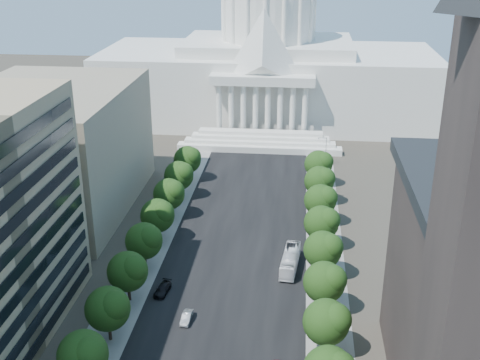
% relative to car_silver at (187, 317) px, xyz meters
% --- Properties ---
extents(road_asphalt, '(30.00, 260.00, 0.01)m').
position_rel_car_silver_xyz_m(road_asphalt, '(6.08, 35.50, -0.75)').
color(road_asphalt, black).
rests_on(road_asphalt, ground).
extents(sidewalk_left, '(8.00, 260.00, 0.02)m').
position_rel_car_silver_xyz_m(sidewalk_left, '(-12.92, 35.50, -0.75)').
color(sidewalk_left, gray).
rests_on(sidewalk_left, ground).
extents(sidewalk_right, '(8.00, 260.00, 0.02)m').
position_rel_car_silver_xyz_m(sidewalk_right, '(25.08, 35.50, -0.75)').
color(sidewalk_right, gray).
rests_on(sidewalk_right, ground).
extents(capitol, '(120.00, 56.00, 73.00)m').
position_rel_car_silver_xyz_m(capitol, '(6.08, 130.40, 19.26)').
color(capitol, white).
rests_on(capitol, ground).
extents(office_block_left_far, '(38.00, 52.00, 30.00)m').
position_rel_car_silver_xyz_m(office_block_left_far, '(-41.92, 45.50, 14.25)').
color(office_block_left_far, gray).
rests_on(office_block_left_far, ground).
extents(tree_l_c, '(7.79, 7.60, 9.97)m').
position_rel_car_silver_xyz_m(tree_l_c, '(-11.58, -18.69, 5.70)').
color(tree_l_c, '#33261C').
rests_on(tree_l_c, ground).
extents(tree_l_d, '(7.79, 7.60, 9.97)m').
position_rel_car_silver_xyz_m(tree_l_d, '(-11.58, -6.69, 5.70)').
color(tree_l_d, '#33261C').
rests_on(tree_l_d, ground).
extents(tree_l_e, '(7.79, 7.60, 9.97)m').
position_rel_car_silver_xyz_m(tree_l_e, '(-11.58, 5.31, 5.70)').
color(tree_l_e, '#33261C').
rests_on(tree_l_e, ground).
extents(tree_l_f, '(7.79, 7.60, 9.97)m').
position_rel_car_silver_xyz_m(tree_l_f, '(-11.58, 17.31, 5.70)').
color(tree_l_f, '#33261C').
rests_on(tree_l_f, ground).
extents(tree_l_g, '(7.79, 7.60, 9.97)m').
position_rel_car_silver_xyz_m(tree_l_g, '(-11.58, 29.31, 5.70)').
color(tree_l_g, '#33261C').
rests_on(tree_l_g, ground).
extents(tree_l_h, '(7.79, 7.60, 9.97)m').
position_rel_car_silver_xyz_m(tree_l_h, '(-11.58, 41.31, 5.70)').
color(tree_l_h, '#33261C').
rests_on(tree_l_h, ground).
extents(tree_l_i, '(7.79, 7.60, 9.97)m').
position_rel_car_silver_xyz_m(tree_l_i, '(-11.58, 53.31, 5.70)').
color(tree_l_i, '#33261C').
rests_on(tree_l_i, ground).
extents(tree_l_j, '(7.79, 7.60, 9.97)m').
position_rel_car_silver_xyz_m(tree_l_j, '(-11.58, 65.31, 5.70)').
color(tree_l_j, '#33261C').
rests_on(tree_l_j, ground).
extents(tree_r_d, '(7.79, 7.60, 9.97)m').
position_rel_car_silver_xyz_m(tree_r_d, '(24.42, -6.69, 5.70)').
color(tree_r_d, '#33261C').
rests_on(tree_r_d, ground).
extents(tree_r_e, '(7.79, 7.60, 9.97)m').
position_rel_car_silver_xyz_m(tree_r_e, '(24.42, 5.31, 5.70)').
color(tree_r_e, '#33261C').
rests_on(tree_r_e, ground).
extents(tree_r_f, '(7.79, 7.60, 9.97)m').
position_rel_car_silver_xyz_m(tree_r_f, '(24.42, 17.31, 5.70)').
color(tree_r_f, '#33261C').
rests_on(tree_r_f, ground).
extents(tree_r_g, '(7.79, 7.60, 9.97)m').
position_rel_car_silver_xyz_m(tree_r_g, '(24.42, 29.31, 5.70)').
color(tree_r_g, '#33261C').
rests_on(tree_r_g, ground).
extents(tree_r_h, '(7.79, 7.60, 9.97)m').
position_rel_car_silver_xyz_m(tree_r_h, '(24.42, 41.31, 5.70)').
color(tree_r_h, '#33261C').
rests_on(tree_r_h, ground).
extents(tree_r_i, '(7.79, 7.60, 9.97)m').
position_rel_car_silver_xyz_m(tree_r_i, '(24.42, 53.31, 5.70)').
color(tree_r_i, '#33261C').
rests_on(tree_r_i, ground).
extents(tree_r_j, '(7.79, 7.60, 9.97)m').
position_rel_car_silver_xyz_m(tree_r_j, '(24.42, 65.31, 5.70)').
color(tree_r_j, '#33261C').
rests_on(tree_r_j, ground).
extents(streetlight_c, '(2.61, 0.44, 9.00)m').
position_rel_car_silver_xyz_m(streetlight_c, '(25.98, 5.50, 5.07)').
color(streetlight_c, gray).
rests_on(streetlight_c, ground).
extents(streetlight_d, '(2.61, 0.44, 9.00)m').
position_rel_car_silver_xyz_m(streetlight_d, '(25.98, 30.50, 5.07)').
color(streetlight_d, gray).
rests_on(streetlight_d, ground).
extents(streetlight_e, '(2.61, 0.44, 9.00)m').
position_rel_car_silver_xyz_m(streetlight_e, '(25.98, 55.50, 5.07)').
color(streetlight_e, gray).
rests_on(streetlight_e, ground).
extents(streetlight_f, '(2.61, 0.44, 9.00)m').
position_rel_car_silver_xyz_m(streetlight_f, '(25.98, 80.50, 5.07)').
color(streetlight_f, gray).
rests_on(streetlight_f, ground).
extents(car_silver, '(1.81, 4.63, 1.50)m').
position_rel_car_silver_xyz_m(car_silver, '(0.00, 0.00, 0.00)').
color(car_silver, '#A3A6AB').
rests_on(car_silver, ground).
extents(car_dark_b, '(2.92, 5.71, 1.58)m').
position_rel_car_silver_xyz_m(car_dark_b, '(-6.27, 8.47, 0.04)').
color(car_dark_b, black).
rests_on(car_dark_b, ground).
extents(city_bus, '(4.18, 12.86, 3.52)m').
position_rel_car_silver_xyz_m(city_bus, '(17.77, 20.38, 1.01)').
color(city_bus, silver).
rests_on(city_bus, ground).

